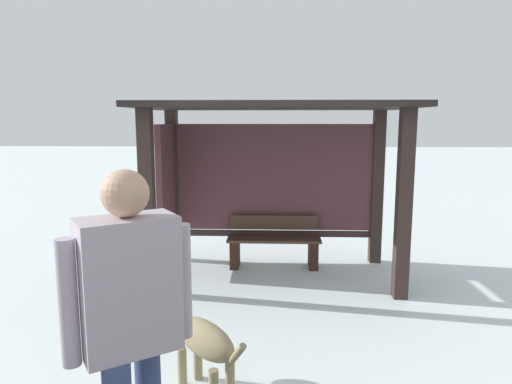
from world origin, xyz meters
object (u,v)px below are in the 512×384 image
object	(u,v)px
person_walking	(130,313)
dog	(201,339)
bench_left_inside	(274,244)
bus_shelter	(265,155)

from	to	relation	value
person_walking	dog	distance (m)	1.22
bench_left_inside	bus_shelter	bearing A→B (deg)	-125.38
bench_left_inside	dog	distance (m)	3.07
bench_left_inside	dog	size ratio (longest dim) A/B	1.73
bus_shelter	person_walking	size ratio (longest dim) A/B	1.88
dog	bus_shelter	bearing A→B (deg)	81.59
bus_shelter	dog	bearing A→B (deg)	-98.41
bus_shelter	bench_left_inside	size ratio (longest dim) A/B	2.62
bus_shelter	bench_left_inside	xyz separation A→B (m)	(0.12, 0.17, -1.25)
bus_shelter	person_walking	xyz separation A→B (m)	(-0.60, -3.86, -0.51)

